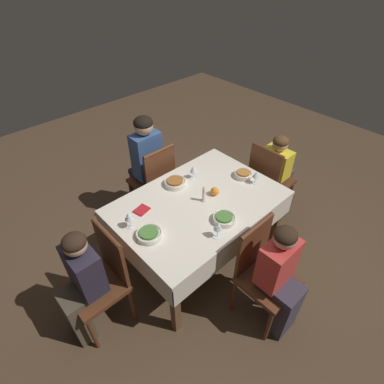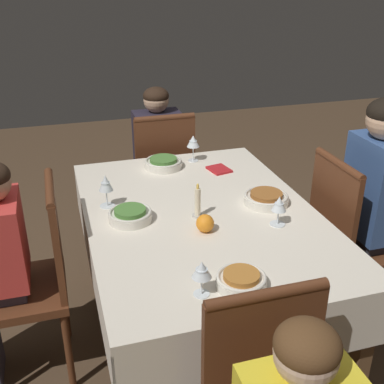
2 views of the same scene
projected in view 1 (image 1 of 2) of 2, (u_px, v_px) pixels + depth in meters
The scene contains 21 objects.
ground_plane at pixel (198, 253), 3.13m from camera, with size 8.00×8.00×0.00m, color #4C3826.
dining_table at pixel (198, 208), 2.71m from camera, with size 1.48×1.03×0.73m.
chair_north at pixel (155, 179), 3.26m from camera, with size 0.41×0.41×0.94m.
chair_east at pixel (268, 178), 3.26m from camera, with size 0.41×0.41×0.94m.
chair_west at pixel (102, 276), 2.30m from camera, with size 0.41×0.41×0.94m.
chair_south at pixel (262, 269), 2.35m from camera, with size 0.41×0.41×0.94m.
person_adult_denim at pixel (145, 160), 3.23m from camera, with size 0.30×0.34×1.21m.
person_child_yellow at pixel (278, 170), 3.33m from camera, with size 0.33×0.30×0.99m.
person_child_dark at pixel (81, 285), 2.18m from camera, with size 0.33×0.30×1.06m.
person_child_red at pixel (281, 278), 2.22m from camera, with size 0.30×0.33×1.06m.
bowl_north at pixel (175, 182), 2.82m from camera, with size 0.21×0.21×0.06m.
wine_glass_north at pixel (193, 170), 2.86m from camera, with size 0.07×0.07×0.13m.
bowl_east at pixel (243, 174), 2.92m from camera, with size 0.18×0.18×0.06m.
wine_glass_east at pixel (256, 175), 2.79m from camera, with size 0.07×0.07×0.13m.
bowl_west at pixel (149, 234), 2.32m from camera, with size 0.21×0.21×0.06m.
wine_glass_west at pixel (129, 217), 2.34m from camera, with size 0.07×0.07×0.15m.
bowl_south at pixel (224, 218), 2.45m from camera, with size 0.19×0.19×0.06m.
wine_glass_south at pixel (218, 226), 2.27m from camera, with size 0.07×0.07×0.16m.
candle_centerpiece at pixel (204, 195), 2.62m from camera, with size 0.05×0.05×0.16m.
orange_fruit at pixel (215, 191), 2.70m from camera, with size 0.08×0.08×0.08m, color orange.
napkin_red_folded at pixel (142, 210), 2.56m from camera, with size 0.14×0.12×0.01m.
Camera 1 is at (-1.40, -1.41, 2.50)m, focal length 28.00 mm.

